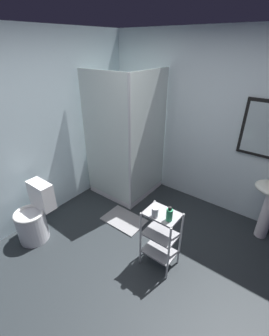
# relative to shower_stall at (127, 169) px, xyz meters

# --- Properties ---
(ground_plane) EXTENTS (4.20, 4.20, 0.02)m
(ground_plane) POSITION_rel_shower_stall_xyz_m (1.20, -1.22, -0.47)
(ground_plane) COLOR #252B2E
(wall_back) EXTENTS (4.20, 0.14, 2.50)m
(wall_back) POSITION_rel_shower_stall_xyz_m (1.20, 0.63, 0.79)
(wall_back) COLOR silver
(wall_back) RESTS_ON ground_plane
(wall_left) EXTENTS (0.10, 4.20, 2.50)m
(wall_left) POSITION_rel_shower_stall_xyz_m (-0.65, -1.22, 0.79)
(wall_left) COLOR silver
(wall_left) RESTS_ON ground_plane
(shower_stall) EXTENTS (0.92, 0.92, 2.00)m
(shower_stall) POSITION_rel_shower_stall_xyz_m (0.00, 0.00, 0.00)
(shower_stall) COLOR white
(shower_stall) RESTS_ON ground_plane
(toilet) EXTENTS (0.37, 0.49, 0.76)m
(toilet) POSITION_rel_shower_stall_xyz_m (-0.28, -1.54, -0.15)
(toilet) COLOR white
(toilet) RESTS_ON ground_plane
(storage_cart) EXTENTS (0.38, 0.28, 0.74)m
(storage_cart) POSITION_rel_shower_stall_xyz_m (1.23, -0.92, -0.03)
(storage_cart) COLOR silver
(storage_cart) RESTS_ON ground_plane
(body_wash_bottle_green) EXTENTS (0.06, 0.06, 0.16)m
(body_wash_bottle_green) POSITION_rel_shower_stall_xyz_m (1.34, -0.96, 0.35)
(body_wash_bottle_green) COLOR #309D65
(body_wash_bottle_green) RESTS_ON storage_cart
(rinse_cup) EXTENTS (0.07, 0.07, 0.11)m
(rinse_cup) POSITION_rel_shower_stall_xyz_m (1.20, -1.00, 0.33)
(rinse_cup) COLOR silver
(rinse_cup) RESTS_ON storage_cart
(bath_mat) EXTENTS (0.60, 0.40, 0.02)m
(bath_mat) POSITION_rel_shower_stall_xyz_m (0.43, -0.60, -0.45)
(bath_mat) COLOR gray
(bath_mat) RESTS_ON ground_plane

